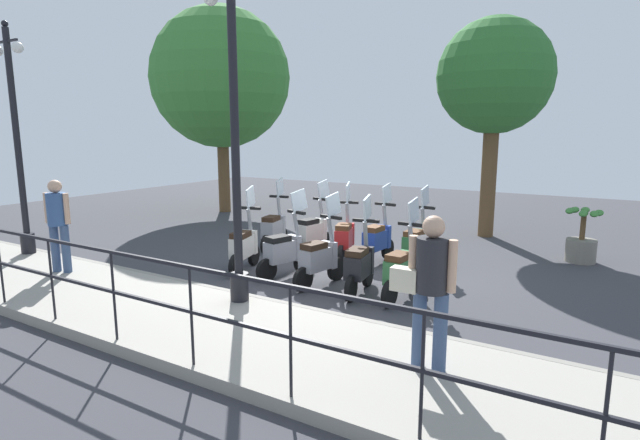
# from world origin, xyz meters

# --- Properties ---
(ground_plane) EXTENTS (28.00, 28.00, 0.00)m
(ground_plane) POSITION_xyz_m (0.00, 0.00, 0.00)
(ground_plane) COLOR #38383D
(promenade_walkway) EXTENTS (2.20, 20.00, 0.15)m
(promenade_walkway) POSITION_xyz_m (-3.15, 0.00, 0.07)
(promenade_walkway) COLOR gray
(promenade_walkway) RESTS_ON ground_plane
(fence_railing) EXTENTS (0.04, 16.03, 1.07)m
(fence_railing) POSITION_xyz_m (-4.20, 0.00, 0.89)
(fence_railing) COLOR black
(fence_railing) RESTS_ON promenade_walkway
(lamp_post_near) EXTENTS (0.26, 0.90, 4.65)m
(lamp_post_near) POSITION_xyz_m (-2.40, 0.28, 2.22)
(lamp_post_near) COLOR black
(lamp_post_near) RESTS_ON promenade_walkway
(lamp_post_far) EXTENTS (0.26, 0.90, 4.40)m
(lamp_post_far) POSITION_xyz_m (-2.40, 5.71, 2.10)
(lamp_post_far) COLOR black
(lamp_post_far) RESTS_ON promenade_walkway
(pedestrian_with_bag) EXTENTS (0.32, 0.65, 1.59)m
(pedestrian_with_bag) POSITION_xyz_m (-3.03, -2.72, 1.08)
(pedestrian_with_bag) COLOR #384C70
(pedestrian_with_bag) RESTS_ON promenade_walkway
(pedestrian_distant) EXTENTS (0.40, 0.47, 1.59)m
(pedestrian_distant) POSITION_xyz_m (-2.85, 3.86, 1.08)
(pedestrian_distant) COLOR #384C70
(pedestrian_distant) RESTS_ON promenade_walkway
(tree_large) EXTENTS (4.25, 4.25, 6.27)m
(tree_large) POSITION_xyz_m (4.27, 6.51, 4.13)
(tree_large) COLOR brown
(tree_large) RESTS_ON ground_plane
(tree_distant) EXTENTS (2.67, 2.67, 5.14)m
(tree_distant) POSITION_xyz_m (4.69, -1.53, 3.76)
(tree_distant) COLOR brown
(tree_distant) RESTS_ON ground_plane
(potted_palm) EXTENTS (1.06, 0.66, 1.05)m
(potted_palm) POSITION_xyz_m (3.15, -3.72, 0.45)
(potted_palm) COLOR slate
(potted_palm) RESTS_ON ground_plane
(scooter_near_0) EXTENTS (1.23, 0.44, 1.54)m
(scooter_near_0) POSITION_xyz_m (-0.78, -1.55, 0.48)
(scooter_near_0) COLOR black
(scooter_near_0) RESTS_ON ground_plane
(scooter_near_1) EXTENTS (1.23, 0.45, 1.54)m
(scooter_near_1) POSITION_xyz_m (-0.84, -0.86, 0.48)
(scooter_near_1) COLOR black
(scooter_near_1) RESTS_ON ground_plane
(scooter_near_2) EXTENTS (1.22, 0.48, 1.54)m
(scooter_near_2) POSITION_xyz_m (-0.83, -0.12, 0.48)
(scooter_near_2) COLOR black
(scooter_near_2) RESTS_ON ground_plane
(scooter_near_3) EXTENTS (1.20, 0.53, 1.54)m
(scooter_near_3) POSITION_xyz_m (-0.71, 0.68, 0.48)
(scooter_near_3) COLOR black
(scooter_near_3) RESTS_ON ground_plane
(scooter_near_4) EXTENTS (1.21, 0.53, 1.54)m
(scooter_near_4) POSITION_xyz_m (-0.77, 1.54, 0.48)
(scooter_near_4) COLOR black
(scooter_near_4) RESTS_ON ground_plane
(scooter_far_0) EXTENTS (1.23, 0.44, 1.54)m
(scooter_far_0) POSITION_xyz_m (0.98, -1.12, 0.48)
(scooter_far_0) COLOR black
(scooter_far_0) RESTS_ON ground_plane
(scooter_far_1) EXTENTS (1.23, 0.44, 1.54)m
(scooter_far_1) POSITION_xyz_m (0.99, -0.33, 0.48)
(scooter_far_1) COLOR black
(scooter_far_1) RESTS_ON ground_plane
(scooter_far_2) EXTENTS (1.19, 0.55, 1.54)m
(scooter_far_2) POSITION_xyz_m (0.84, 0.31, 0.48)
(scooter_far_2) COLOR black
(scooter_far_2) RESTS_ON ground_plane
(scooter_far_3) EXTENTS (1.23, 0.47, 1.54)m
(scooter_far_3) POSITION_xyz_m (0.98, 1.14, 0.48)
(scooter_far_3) COLOR black
(scooter_far_3) RESTS_ON ground_plane
(scooter_far_4) EXTENTS (1.22, 0.49, 1.54)m
(scooter_far_4) POSITION_xyz_m (0.85, 2.05, 0.48)
(scooter_far_4) COLOR black
(scooter_far_4) RESTS_ON ground_plane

